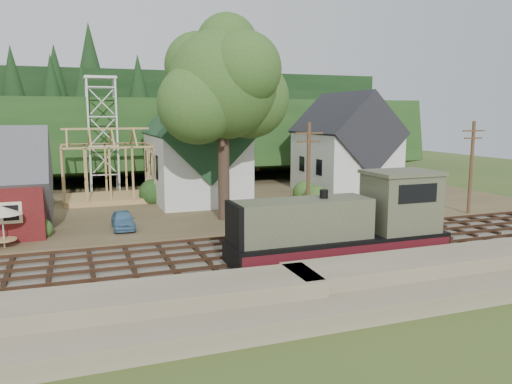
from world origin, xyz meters
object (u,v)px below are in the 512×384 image
object	(u,v)px
car_blue	(123,220)
car_red	(356,187)
patio_set	(2,212)
locomotive	(348,226)

from	to	relation	value
car_blue	car_red	size ratio (longest dim) A/B	1.01
car_red	patio_set	bearing A→B (deg)	139.81
car_blue	car_red	xyz separation A→B (m)	(25.38, 9.60, -0.13)
locomotive	car_red	size ratio (longest dim) A/B	3.36
locomotive	patio_set	xyz separation A→B (m)	(-18.87, 9.61, 0.29)
locomotive	car_blue	bearing A→B (deg)	132.76
locomotive	patio_set	distance (m)	21.18
car_red	car_blue	bearing A→B (deg)	140.03
locomotive	patio_set	world-z (taller)	locomotive
locomotive	car_red	xyz separation A→B (m)	(14.01, 21.90, -1.41)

